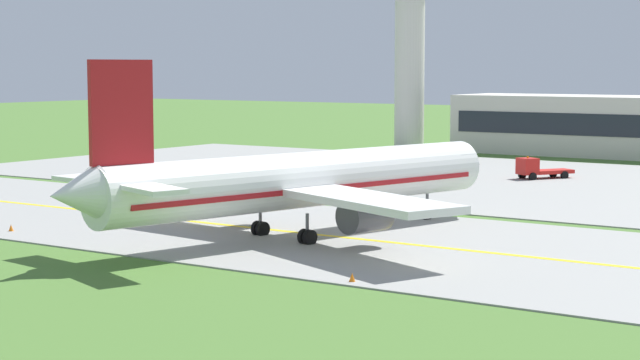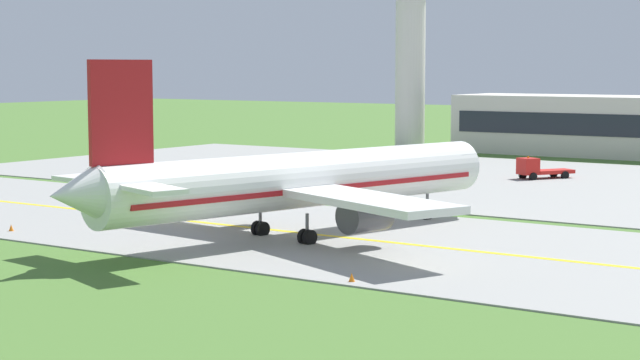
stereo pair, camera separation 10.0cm
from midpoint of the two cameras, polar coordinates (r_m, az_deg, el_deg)
ground_plane at (r=81.21m, az=-3.72°, el=-2.63°), size 500.00×500.00×0.00m
taxiway_strip at (r=81.20m, az=-3.72°, el=-2.59°), size 240.00×28.00×0.10m
apron_pad at (r=113.20m, az=13.52°, el=-0.30°), size 140.00×52.00×0.10m
taxiway_centreline at (r=81.20m, az=-3.72°, el=-2.56°), size 220.00×0.60×0.01m
airplane_lead at (r=76.16m, az=-1.15°, el=-0.06°), size 32.04×39.16×12.70m
service_truck_catering at (r=119.05m, az=11.50°, el=0.59°), size 5.20×6.49×2.59m
control_tower at (r=158.47m, az=4.81°, el=7.93°), size 7.60×7.60×29.34m
traffic_cone_near_edge at (r=60.85m, az=1.68°, el=-5.26°), size 0.44×0.44×0.60m
traffic_cone_mid_edge at (r=82.62m, az=-16.22°, el=-2.50°), size 0.44×0.44×0.60m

